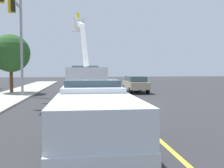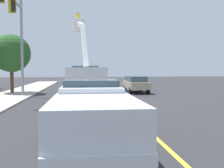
{
  "view_description": "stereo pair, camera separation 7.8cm",
  "coord_description": "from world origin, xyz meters",
  "px_view_note": "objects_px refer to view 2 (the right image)",
  "views": [
    {
      "loc": [
        -18.25,
        3.55,
        2.42
      ],
      "look_at": [
        -1.16,
        0.59,
        1.4
      ],
      "focal_mm": 40.93,
      "sensor_mm": 36.0,
      "label": 1
    },
    {
      "loc": [
        -18.26,
        3.48,
        2.42
      ],
      "look_at": [
        -1.16,
        0.59,
        1.4
      ],
      "focal_mm": 40.93,
      "sensor_mm": 36.0,
      "label": 2
    }
  ],
  "objects_px": {
    "utility_bucket_truck": "(86,80)",
    "passing_minivan": "(136,83)",
    "traffic_cone_mid_rear": "(105,92)",
    "traffic_signal_mast": "(16,25)",
    "service_pickup_truck": "(93,115)",
    "traffic_cone_mid_front": "(119,107)"
  },
  "relations": [
    {
      "from": "service_pickup_truck",
      "to": "traffic_cone_mid_rear",
      "type": "xyz_separation_m",
      "value": [
        15.57,
        -2.55,
        -0.76
      ]
    },
    {
      "from": "traffic_cone_mid_rear",
      "to": "traffic_signal_mast",
      "type": "height_order",
      "value": "traffic_signal_mast"
    },
    {
      "from": "utility_bucket_truck",
      "to": "traffic_cone_mid_front",
      "type": "height_order",
      "value": "utility_bucket_truck"
    },
    {
      "from": "utility_bucket_truck",
      "to": "traffic_signal_mast",
      "type": "height_order",
      "value": "traffic_signal_mast"
    },
    {
      "from": "service_pickup_truck",
      "to": "traffic_signal_mast",
      "type": "bearing_deg",
      "value": 18.49
    },
    {
      "from": "passing_minivan",
      "to": "traffic_cone_mid_rear",
      "type": "height_order",
      "value": "passing_minivan"
    },
    {
      "from": "utility_bucket_truck",
      "to": "passing_minivan",
      "type": "relative_size",
      "value": 1.7
    },
    {
      "from": "passing_minivan",
      "to": "traffic_cone_mid_rear",
      "type": "bearing_deg",
      "value": 128.35
    },
    {
      "from": "utility_bucket_truck",
      "to": "traffic_cone_mid_rear",
      "type": "distance_m",
      "value": 4.38
    },
    {
      "from": "traffic_cone_mid_front",
      "to": "traffic_cone_mid_rear",
      "type": "bearing_deg",
      "value": -3.57
    },
    {
      "from": "utility_bucket_truck",
      "to": "traffic_cone_mid_rear",
      "type": "xyz_separation_m",
      "value": [
        3.71,
        -1.98,
        -1.25
      ]
    },
    {
      "from": "traffic_cone_mid_rear",
      "to": "traffic_cone_mid_front",
      "type": "bearing_deg",
      "value": 176.43
    },
    {
      "from": "traffic_signal_mast",
      "to": "traffic_cone_mid_rear",
      "type": "bearing_deg",
      "value": -79.75
    },
    {
      "from": "traffic_cone_mid_front",
      "to": "traffic_cone_mid_rear",
      "type": "relative_size",
      "value": 1.19
    },
    {
      "from": "traffic_cone_mid_front",
      "to": "service_pickup_truck",
      "type": "bearing_deg",
      "value": 162.28
    },
    {
      "from": "service_pickup_truck",
      "to": "passing_minivan",
      "type": "relative_size",
      "value": 1.17
    },
    {
      "from": "passing_minivan",
      "to": "service_pickup_truck",
      "type": "bearing_deg",
      "value": 161.54
    },
    {
      "from": "traffic_signal_mast",
      "to": "service_pickup_truck",
      "type": "bearing_deg",
      "value": -161.51
    },
    {
      "from": "traffic_cone_mid_rear",
      "to": "traffic_signal_mast",
      "type": "relative_size",
      "value": 0.09
    },
    {
      "from": "passing_minivan",
      "to": "traffic_cone_mid_front",
      "type": "relative_size",
      "value": 5.62
    },
    {
      "from": "traffic_signal_mast",
      "to": "passing_minivan",
      "type": "bearing_deg",
      "value": -69.08
    },
    {
      "from": "utility_bucket_truck",
      "to": "traffic_cone_mid_rear",
      "type": "bearing_deg",
      "value": -28.17
    }
  ]
}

